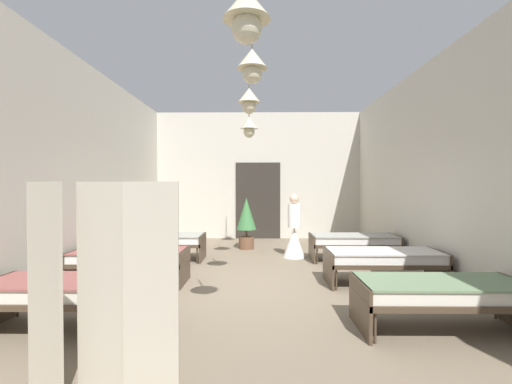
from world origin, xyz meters
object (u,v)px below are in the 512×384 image
(nurse_near_aisle, at_px, (294,235))
(privacy_screen, at_px, (99,289))
(bed_left_row_0, at_px, (70,291))
(potted_plant, at_px, (246,219))
(bed_left_row_1, at_px, (130,258))
(bed_right_row_1, at_px, (383,258))
(bed_right_row_0, at_px, (441,292))
(bed_right_row_2, at_px, (354,241))
(bed_left_row_2, at_px, (161,240))

(nurse_near_aisle, xyz_separation_m, privacy_screen, (-2.06, -5.47, 0.32))
(bed_left_row_0, distance_m, privacy_screen, 1.68)
(potted_plant, bearing_deg, bed_left_row_1, -119.06)
(bed_left_row_1, bearing_deg, privacy_screen, -73.57)
(bed_left_row_1, relative_size, bed_right_row_1, 1.00)
(bed_right_row_0, height_order, bed_right_row_2, same)
(bed_right_row_1, xyz_separation_m, potted_plant, (-2.45, 3.34, 0.35))
(bed_left_row_0, xyz_separation_m, potted_plant, (1.86, 5.24, 0.35))
(bed_right_row_1, bearing_deg, bed_left_row_2, 156.18)
(bed_left_row_2, xyz_separation_m, nurse_near_aisle, (3.01, 0.34, 0.09))
(bed_left_row_2, bearing_deg, nurse_near_aisle, 6.52)
(bed_left_row_1, relative_size, potted_plant, 1.41)
(bed_right_row_0, relative_size, bed_right_row_1, 1.00)
(bed_left_row_2, bearing_deg, bed_right_row_1, -23.82)
(bed_left_row_0, relative_size, bed_left_row_2, 1.00)
(bed_left_row_0, xyz_separation_m, bed_left_row_1, (0.00, 1.90, 0.00))
(bed_left_row_0, distance_m, bed_right_row_0, 4.30)
(nurse_near_aisle, bearing_deg, bed_right_row_1, 2.91)
(nurse_near_aisle, bearing_deg, bed_left_row_2, -110.47)
(bed_right_row_1, bearing_deg, privacy_screen, -136.16)
(privacy_screen, bearing_deg, bed_right_row_2, 67.40)
(potted_plant, bearing_deg, bed_left_row_2, -142.22)
(bed_right_row_0, bearing_deg, bed_left_row_2, 138.56)
(bed_left_row_0, relative_size, potted_plant, 1.41)
(bed_right_row_1, distance_m, bed_left_row_2, 4.70)
(bed_right_row_0, bearing_deg, bed_left_row_1, 156.18)
(bed_right_row_0, height_order, bed_right_row_1, same)
(bed_right_row_1, relative_size, potted_plant, 1.41)
(nurse_near_aisle, bearing_deg, bed_right_row_0, -9.69)
(bed_left_row_2, bearing_deg, bed_left_row_0, -90.00)
(bed_right_row_0, bearing_deg, nurse_near_aisle, 107.30)
(bed_right_row_2, height_order, nurse_near_aisle, nurse_near_aisle)
(bed_left_row_1, distance_m, potted_plant, 3.83)
(bed_left_row_1, distance_m, bed_left_row_2, 1.90)
(bed_right_row_2, distance_m, nurse_near_aisle, 1.34)
(bed_right_row_0, relative_size, nurse_near_aisle, 1.28)
(bed_left_row_0, relative_size, bed_right_row_2, 1.00)
(bed_right_row_0, relative_size, potted_plant, 1.41)
(bed_left_row_2, height_order, bed_right_row_2, same)
(bed_right_row_0, height_order, privacy_screen, privacy_screen)
(bed_right_row_1, relative_size, bed_left_row_2, 1.00)
(bed_left_row_1, distance_m, bed_right_row_1, 4.30)
(bed_left_row_2, height_order, potted_plant, potted_plant)
(bed_right_row_1, bearing_deg, bed_left_row_0, -156.18)
(bed_right_row_1, height_order, potted_plant, potted_plant)
(potted_plant, bearing_deg, privacy_screen, -97.86)
(bed_left_row_1, bearing_deg, nurse_near_aisle, 36.68)
(bed_left_row_1, bearing_deg, bed_right_row_2, 23.82)
(bed_left_row_0, xyz_separation_m, bed_right_row_1, (4.30, 1.90, 0.00))
(bed_left_row_0, distance_m, bed_left_row_2, 3.80)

